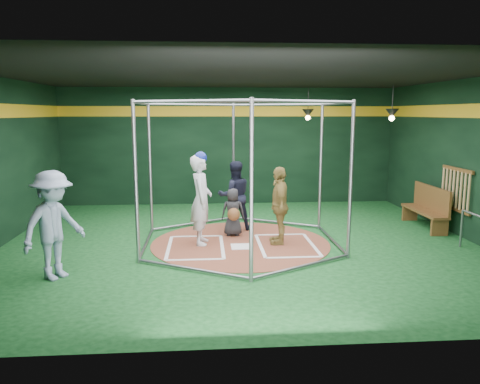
{
  "coord_description": "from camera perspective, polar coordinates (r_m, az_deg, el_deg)",
  "views": [
    {
      "loc": [
        -0.75,
        -9.64,
        2.76
      ],
      "look_at": [
        0.0,
        0.1,
        1.1
      ],
      "focal_mm": 35.0,
      "sensor_mm": 36.0,
      "label": 1
    }
  ],
  "objects": [
    {
      "name": "steel_railing",
      "position": [
        10.33,
        26.65,
        -3.84
      ],
      "size": [
        0.05,
        0.94,
        0.81
      ],
      "color": "gray",
      "rests_on": "ground"
    },
    {
      "name": "batting_cage",
      "position": [
        9.75,
        0.04,
        2.22
      ],
      "size": [
        4.05,
        4.67,
        3.0
      ],
      "color": "gray",
      "rests_on": "ground"
    },
    {
      "name": "bat_rack",
      "position": [
        11.66,
        24.79,
        0.31
      ],
      "size": [
        0.07,
        1.25,
        0.98
      ],
      "color": "brown",
      "rests_on": "room_shell"
    },
    {
      "name": "home_plate",
      "position": [
        9.77,
        0.18,
        -6.67
      ],
      "size": [
        0.43,
        0.43,
        0.01
      ],
      "primitive_type": "cube",
      "color": "white",
      "rests_on": "clay_disc"
    },
    {
      "name": "catcher_figure",
      "position": [
        10.53,
        -0.86,
        -2.47
      ],
      "size": [
        0.57,
        0.59,
        1.08
      ],
      "color": "black",
      "rests_on": "clay_disc"
    },
    {
      "name": "batter_box_right",
      "position": [
        9.93,
        5.66,
        -6.44
      ],
      "size": [
        1.17,
        1.77,
        0.01
      ],
      "color": "white",
      "rests_on": "clay_disc"
    },
    {
      "name": "room_shell",
      "position": [
        9.73,
        0.04,
        3.71
      ],
      "size": [
        10.1,
        9.1,
        3.53
      ],
      "color": "#0D3C16",
      "rests_on": "ground"
    },
    {
      "name": "pendant_lamp_far",
      "position": [
        12.57,
        18.04,
        9.09
      ],
      "size": [
        0.34,
        0.34,
        0.9
      ],
      "color": "black",
      "rests_on": "room_shell"
    },
    {
      "name": "dugout_bench",
      "position": [
        12.18,
        21.9,
        -1.66
      ],
      "size": [
        0.41,
        1.74,
        1.02
      ],
      "color": "brown",
      "rests_on": "ground"
    },
    {
      "name": "visitor_leopard",
      "position": [
        9.89,
        4.82,
        -1.63
      ],
      "size": [
        0.46,
        0.99,
        1.64
      ],
      "primitive_type": "imported",
      "rotation": [
        0.0,
        0.0,
        -1.64
      ],
      "color": "tan",
      "rests_on": "clay_disc"
    },
    {
      "name": "pendant_lamp_near",
      "position": [
        13.57,
        8.28,
        9.47
      ],
      "size": [
        0.34,
        0.34,
        0.9
      ],
      "color": "black",
      "rests_on": "room_shell"
    },
    {
      "name": "clay_disc",
      "position": [
        10.06,
        0.04,
        -6.25
      ],
      "size": [
        3.8,
        3.8,
        0.01
      ],
      "primitive_type": "cylinder",
      "color": "brown",
      "rests_on": "ground"
    },
    {
      "name": "batter_figure",
      "position": [
        9.83,
        -4.76,
        -0.81
      ],
      "size": [
        0.48,
        0.7,
        1.96
      ],
      "color": "silver",
      "rests_on": "clay_disc"
    },
    {
      "name": "bystander_blue",
      "position": [
        8.37,
        -21.79,
        -3.79
      ],
      "size": [
        1.23,
        1.36,
        1.83
      ],
      "primitive_type": "imported",
      "rotation": [
        0.0,
        0.0,
        0.97
      ],
      "color": "#91A3C0",
      "rests_on": "ground"
    },
    {
      "name": "umpire",
      "position": [
        11.01,
        -0.68,
        -0.45
      ],
      "size": [
        0.89,
        0.74,
        1.64
      ],
      "primitive_type": "imported",
      "rotation": [
        0.0,
        0.0,
        3.3
      ],
      "color": "black",
      "rests_on": "clay_disc"
    },
    {
      "name": "batter_box_left",
      "position": [
        9.79,
        -5.43,
        -6.68
      ],
      "size": [
        1.17,
        1.77,
        0.01
      ],
      "color": "white",
      "rests_on": "clay_disc"
    }
  ]
}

